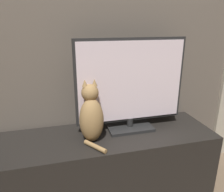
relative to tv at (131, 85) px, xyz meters
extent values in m
cube|color=#60564C|center=(-0.18, 0.22, 0.49)|extent=(4.80, 0.05, 2.60)
cube|color=black|center=(-0.18, -0.06, -0.56)|extent=(1.48, 0.46, 0.48)
cube|color=black|center=(0.00, 0.00, -0.31)|extent=(0.32, 0.19, 0.02)
cylinder|color=black|center=(0.00, 0.00, -0.27)|extent=(0.04, 0.04, 0.06)
cube|color=black|center=(0.00, 0.00, 0.03)|extent=(0.76, 0.02, 0.57)
cube|color=silver|center=(0.00, -0.01, 0.03)|extent=(0.72, 0.01, 0.54)
ellipsoid|color=#997547|center=(-0.29, -0.10, -0.18)|extent=(0.16, 0.14, 0.29)
ellipsoid|color=black|center=(-0.29, -0.05, -0.19)|extent=(0.09, 0.05, 0.16)
sphere|color=#997547|center=(-0.29, -0.08, -0.01)|extent=(0.11, 0.11, 0.11)
cone|color=#997547|center=(-0.32, -0.08, 0.06)|extent=(0.04, 0.04, 0.04)
cone|color=#997547|center=(-0.26, -0.08, 0.06)|extent=(0.04, 0.04, 0.04)
cylinder|color=#997547|center=(-0.29, -0.20, -0.31)|extent=(0.12, 0.16, 0.03)
camera|label=1|loc=(-0.48, -1.34, 0.41)|focal=35.00mm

